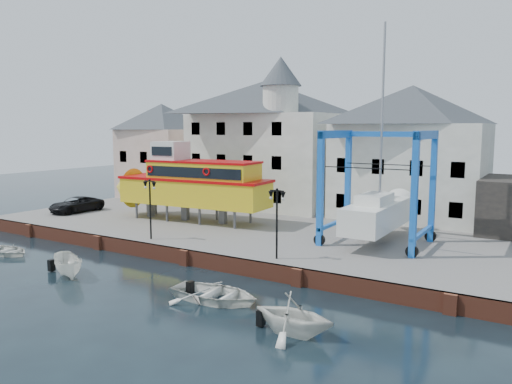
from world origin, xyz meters
The scene contains 15 objects.
ground centered at (0.00, 0.00, 0.00)m, with size 140.00×140.00×0.00m, color black.
hardstanding centered at (0.00, 11.00, 0.50)m, with size 44.00×22.00×1.00m, color #646160.
quay_wall centered at (0.00, 0.10, 0.50)m, with size 44.00×0.47×1.00m.
building_pink centered at (-18.00, 18.00, 6.15)m, with size 8.00×7.00×10.30m.
building_white_main centered at (-4.87, 18.39, 7.34)m, with size 14.00×8.30×14.00m.
building_white_right centered at (9.00, 19.00, 6.60)m, with size 12.00×8.00×11.20m.
lamp_post_left centered at (-4.00, 1.20, 4.17)m, with size 1.12×0.32×4.20m.
lamp_post_right centered at (6.00, 1.20, 4.17)m, with size 1.12×0.32×4.20m.
tour_boat centered at (-6.63, 8.14, 4.09)m, with size 15.25×4.65×6.55m.
travel_lift centered at (9.73, 8.96, 3.40)m, with size 6.76×9.56×14.43m.
van centered at (-17.76, 5.97, 1.69)m, with size 2.30×4.99×1.39m, color black.
motorboat_a centered at (-4.39, -5.34, 0.00)m, with size 1.39×3.69×1.42m, color white.
motorboat_b centered at (5.53, -4.31, 0.00)m, with size 3.42×4.79×0.99m, color white.
motorboat_c centered at (10.78, -5.89, 0.00)m, with size 3.14×3.64×1.92m, color white.
motorboat_d centered at (-12.21, -4.29, 0.00)m, with size 2.63×3.69×0.76m, color white.
Camera 1 is at (20.00, -23.88, 8.67)m, focal length 35.00 mm.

